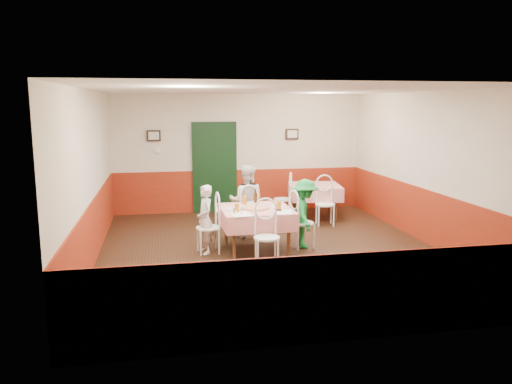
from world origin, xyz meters
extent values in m
plane|color=black|center=(0.00, 0.00, 0.00)|extent=(7.00, 7.00, 0.00)
plane|color=white|center=(0.00, 0.00, 2.80)|extent=(7.00, 7.00, 0.00)
cube|color=beige|center=(0.00, 3.50, 1.40)|extent=(6.00, 0.10, 2.80)
cube|color=beige|center=(0.00, -3.50, 1.40)|extent=(6.00, 0.10, 2.80)
cube|color=beige|center=(-3.00, 0.00, 1.40)|extent=(0.10, 7.00, 2.80)
cube|color=beige|center=(3.00, 0.00, 1.40)|extent=(0.10, 7.00, 2.80)
cube|color=maroon|center=(0.00, 3.48, 0.50)|extent=(6.00, 0.03, 1.00)
cube|color=maroon|center=(0.00, -3.48, 0.50)|extent=(6.00, 0.03, 1.00)
cube|color=maroon|center=(-2.98, 0.00, 0.50)|extent=(0.03, 7.00, 1.00)
cube|color=maroon|center=(2.98, 0.00, 0.50)|extent=(0.03, 7.00, 1.00)
cube|color=black|center=(-0.60, 3.45, 1.05)|extent=(0.96, 0.06, 2.10)
cube|color=black|center=(-2.00, 3.45, 1.85)|extent=(0.32, 0.03, 0.26)
cube|color=black|center=(1.30, 3.45, 1.85)|extent=(0.32, 0.03, 0.26)
cube|color=white|center=(-1.90, 3.45, 1.50)|extent=(0.10, 0.03, 0.10)
cube|color=red|center=(-0.24, 0.11, 0.38)|extent=(1.24, 1.24, 0.77)
cube|color=red|center=(1.57, 2.40, 0.38)|extent=(1.28, 1.28, 0.77)
cylinder|color=#B74723|center=(-0.26, 0.07, 0.78)|extent=(0.49, 0.49, 0.03)
cylinder|color=white|center=(-0.68, 0.08, 0.77)|extent=(0.25, 0.25, 0.01)
cylinder|color=white|center=(0.16, 0.11, 0.77)|extent=(0.25, 0.25, 0.01)
cylinder|color=white|center=(-0.23, 0.55, 0.77)|extent=(0.25, 0.25, 0.01)
cylinder|color=#BF7219|center=(-0.62, -0.15, 0.83)|extent=(0.08, 0.08, 0.14)
cylinder|color=#BF7219|center=(0.12, -0.12, 0.84)|extent=(0.09, 0.09, 0.16)
cylinder|color=#BF7219|center=(-0.37, 0.51, 0.84)|extent=(0.09, 0.09, 0.16)
cylinder|color=#381C0A|center=(-0.17, 0.53, 0.88)|extent=(0.07, 0.07, 0.24)
cylinder|color=silver|center=(-0.67, -0.33, 0.81)|extent=(0.04, 0.04, 0.09)
cylinder|color=silver|center=(-0.57, -0.34, 0.81)|extent=(0.04, 0.04, 0.09)
cylinder|color=#B23319|center=(-0.68, -0.25, 0.81)|extent=(0.04, 0.04, 0.09)
cube|color=white|center=(-0.58, -0.32, 0.76)|extent=(0.36, 0.44, 0.00)
cube|color=white|center=(0.16, -0.27, 0.76)|extent=(0.37, 0.45, 0.00)
cube|color=black|center=(0.10, -0.17, 0.77)|extent=(0.11, 0.09, 0.02)
imported|color=gray|center=(-1.14, 0.09, 0.60)|extent=(0.37, 0.49, 1.20)
imported|color=gray|center=(-0.25, 1.01, 0.71)|extent=(0.80, 0.69, 1.42)
imported|color=gray|center=(0.66, 0.12, 0.62)|extent=(0.60, 0.88, 1.25)
camera|label=1|loc=(-1.87, -8.33, 2.57)|focal=35.00mm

